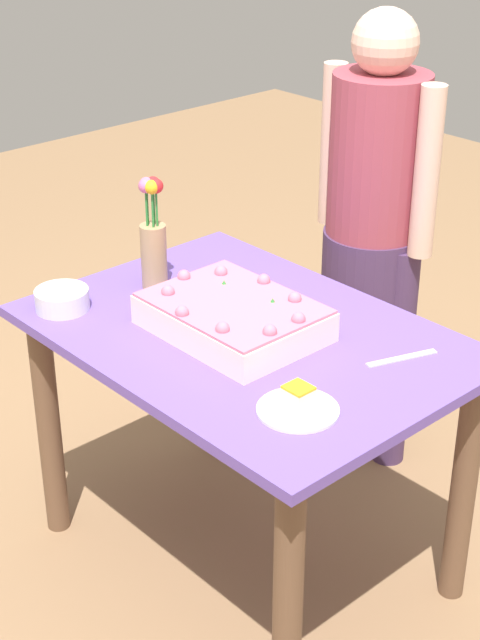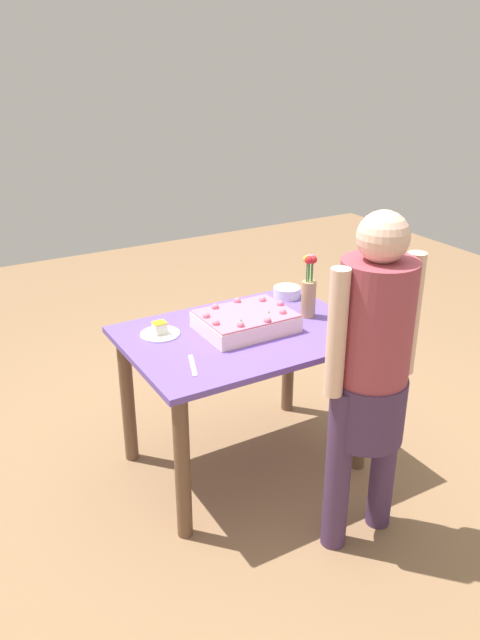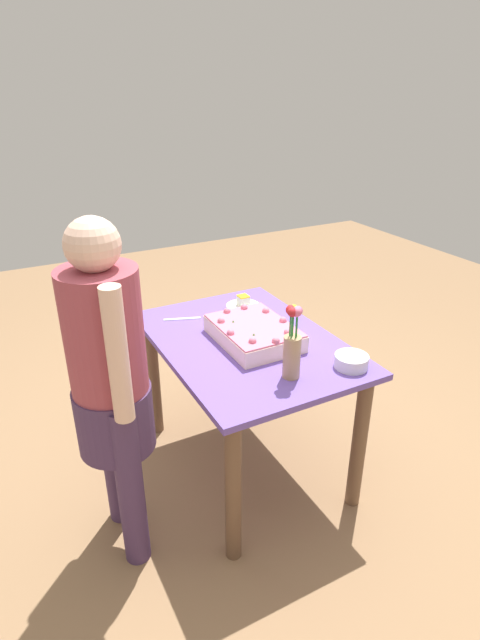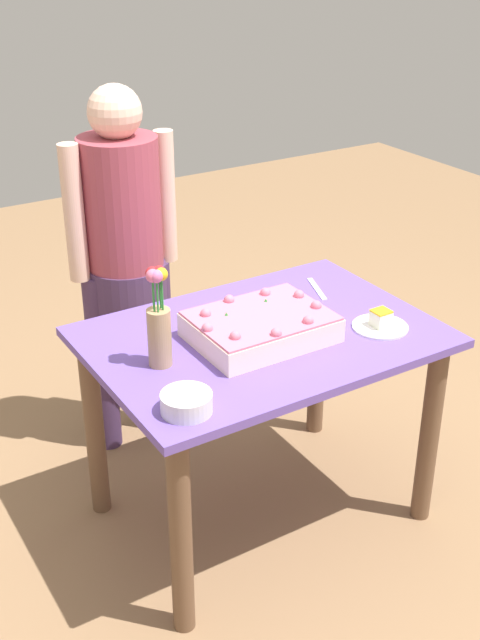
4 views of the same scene
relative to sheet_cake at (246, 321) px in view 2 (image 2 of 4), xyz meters
name	(u,v)px [view 2 (image 2 of 4)]	position (x,y,z in m)	size (l,w,h in m)	color
ground_plane	(244,462)	(-0.02, -0.03, -0.81)	(8.00, 8.00, 0.00)	#8E6B49
dining_table	(244,358)	(-0.02, -0.03, -0.19)	(1.15, 0.82, 0.76)	#684DAB
sheet_cake	(246,321)	(0.00, 0.00, 0.00)	(0.45, 0.33, 0.11)	#FFE4CF
serving_plate_with_slice	(160,331)	(-0.39, 0.15, -0.03)	(0.19, 0.19, 0.07)	white
cake_knife	(193,365)	(-0.39, -0.21, -0.04)	(0.20, 0.02, 0.00)	silver
flower_vase	(309,289)	(0.36, -0.02, 0.10)	(0.07, 0.07, 0.33)	tan
fruit_bowl	(287,292)	(0.42, 0.26, -0.02)	(0.15, 0.15, 0.06)	silver
person_standing	(371,366)	(0.15, -0.73, 0.05)	(0.45, 0.31, 1.49)	#473055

